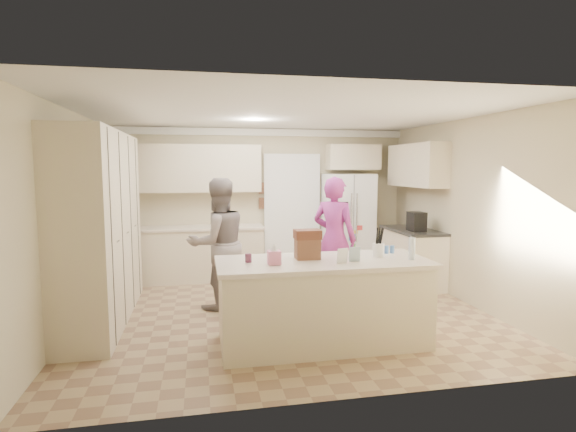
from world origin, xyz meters
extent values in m
cube|color=#967E59|center=(0.00, 0.00, -0.01)|extent=(5.20, 4.60, 0.02)
cube|color=white|center=(0.00, 0.00, 2.61)|extent=(5.20, 4.60, 0.02)
cube|color=beige|center=(0.00, 2.31, 1.30)|extent=(5.20, 0.02, 2.60)
cube|color=beige|center=(0.00, -2.31, 1.30)|extent=(5.20, 0.02, 2.60)
cube|color=beige|center=(-2.61, 0.00, 1.30)|extent=(0.02, 4.60, 2.60)
cube|color=beige|center=(2.61, 0.00, 1.30)|extent=(0.02, 4.60, 2.60)
cube|color=white|center=(0.00, 2.26, 2.53)|extent=(5.20, 0.08, 0.12)
cube|color=beige|center=(-2.30, 0.20, 1.18)|extent=(0.60, 2.60, 2.35)
cube|color=beige|center=(-1.15, 2.00, 0.44)|extent=(2.20, 0.60, 0.88)
cube|color=beige|center=(-1.15, 1.99, 0.90)|extent=(2.24, 0.63, 0.04)
cube|color=beige|center=(-1.15, 2.12, 1.90)|extent=(2.20, 0.35, 0.80)
cube|color=black|center=(0.55, 2.28, 1.05)|extent=(0.90, 0.06, 2.10)
cube|color=white|center=(0.55, 2.24, 1.05)|extent=(1.02, 0.03, 2.22)
cube|color=brown|center=(0.02, 2.27, 1.55)|extent=(0.15, 0.02, 0.20)
cube|color=brown|center=(0.02, 2.27, 1.28)|extent=(0.15, 0.02, 0.20)
cube|color=white|center=(1.53, 2.06, 0.90)|extent=(0.97, 0.79, 1.80)
cube|color=gray|center=(1.53, 1.71, 0.90)|extent=(0.02, 0.02, 1.78)
cube|color=black|center=(1.31, 1.70, 1.15)|extent=(0.22, 0.03, 0.35)
cylinder|color=silver|center=(1.48, 1.69, 1.05)|extent=(0.02, 0.02, 0.85)
cylinder|color=silver|center=(1.58, 1.69, 1.05)|extent=(0.02, 0.02, 0.85)
cube|color=beige|center=(1.65, 2.12, 2.10)|extent=(0.95, 0.35, 0.45)
cube|color=beige|center=(2.30, 1.00, 0.44)|extent=(0.60, 1.20, 0.88)
cube|color=#2D2B28|center=(2.29, 1.00, 0.90)|extent=(0.63, 1.24, 0.04)
cube|color=beige|center=(2.43, 1.20, 1.95)|extent=(0.35, 1.50, 0.70)
cube|color=black|center=(2.25, 0.80, 1.07)|extent=(0.22, 0.28, 0.30)
cube|color=beige|center=(0.20, -1.10, 0.44)|extent=(2.20, 0.90, 0.88)
cube|color=beige|center=(0.20, -1.10, 0.90)|extent=(2.28, 0.96, 0.05)
cylinder|color=white|center=(0.85, -1.05, 1.00)|extent=(0.13, 0.13, 0.15)
cube|color=pink|center=(-0.35, -1.20, 1.00)|extent=(0.13, 0.13, 0.14)
cone|color=white|center=(-0.35, -1.20, 1.10)|extent=(0.08, 0.08, 0.08)
cube|color=brown|center=(0.05, -1.00, 1.04)|extent=(0.26, 0.18, 0.22)
cube|color=#592D1E|center=(0.05, -1.00, 1.20)|extent=(0.28, 0.20, 0.10)
cylinder|color=#59263F|center=(-0.60, -1.05, 0.97)|extent=(0.07, 0.07, 0.09)
cube|color=white|center=(0.35, -1.30, 1.01)|extent=(0.12, 0.06, 0.16)
cube|color=silver|center=(0.50, -1.25, 1.01)|extent=(0.12, 0.05, 0.16)
cylinder|color=silver|center=(1.15, -1.25, 1.04)|extent=(0.07, 0.07, 0.24)
cylinder|color=#406BB0|center=(1.02, -0.88, 0.97)|extent=(0.05, 0.05, 0.09)
cylinder|color=#406BB0|center=(1.09, -0.88, 0.97)|extent=(0.05, 0.05, 0.09)
imported|color=gray|center=(-0.85, 0.40, 0.89)|extent=(1.04, 0.93, 1.78)
imported|color=#AD3494|center=(0.80, 0.45, 0.89)|extent=(0.77, 0.75, 1.79)
camera|label=1|loc=(-1.09, -5.68, 1.91)|focal=28.00mm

